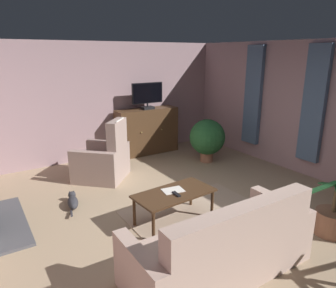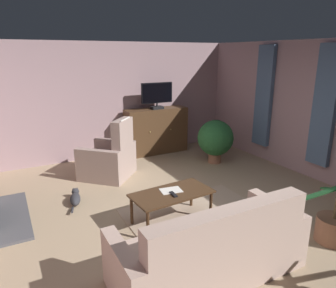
% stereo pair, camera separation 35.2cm
% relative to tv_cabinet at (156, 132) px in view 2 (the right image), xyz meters
% --- Properties ---
extents(ground_plane, '(6.53, 7.31, 0.04)m').
position_rel_tv_cabinet_xyz_m(ground_plane, '(-0.99, -3.06, -0.54)').
color(ground_plane, tan).
extents(wall_back, '(6.53, 0.10, 2.61)m').
position_rel_tv_cabinet_xyz_m(wall_back, '(-0.99, 0.35, 0.78)').
color(wall_back, gray).
rests_on(wall_back, ground_plane).
extents(wall_right_with_window, '(0.10, 7.31, 2.61)m').
position_rel_tv_cabinet_xyz_m(wall_right_with_window, '(2.03, -3.06, 0.78)').
color(wall_right_with_window, '#A6858B').
rests_on(wall_right_with_window, ground_plane).
extents(curtain_panel_near, '(0.10, 0.44, 2.19)m').
position_rel_tv_cabinet_xyz_m(curtain_panel_near, '(1.92, -3.01, 0.91)').
color(curtain_panel_near, slate).
extents(curtain_panel_far, '(0.10, 0.44, 2.19)m').
position_rel_tv_cabinet_xyz_m(curtain_panel_far, '(1.92, -1.51, 0.91)').
color(curtain_panel_far, slate).
extents(rug_central, '(2.04, 1.88, 0.01)m').
position_rel_tv_cabinet_xyz_m(rug_central, '(-0.84, -3.31, -0.52)').
color(rug_central, tan).
rests_on(rug_central, ground_plane).
extents(tv_cabinet, '(1.51, 0.46, 1.09)m').
position_rel_tv_cabinet_xyz_m(tv_cabinet, '(0.00, 0.00, 0.00)').
color(tv_cabinet, '#352315').
rests_on(tv_cabinet, ground_plane).
extents(television, '(0.78, 0.20, 0.61)m').
position_rel_tv_cabinet_xyz_m(television, '(0.00, -0.05, 0.90)').
color(television, black).
rests_on(television, tv_cabinet).
extents(coffee_table, '(1.19, 0.66, 0.46)m').
position_rel_tv_cabinet_xyz_m(coffee_table, '(-1.25, -3.07, -0.11)').
color(coffee_table, '#422B19').
rests_on(coffee_table, ground_plane).
extents(tv_remote, '(0.06, 0.17, 0.02)m').
position_rel_tv_cabinet_xyz_m(tv_remote, '(-1.27, -3.16, -0.05)').
color(tv_remote, black).
rests_on(tv_remote, coffee_table).
extents(folded_newspaper, '(0.33, 0.26, 0.01)m').
position_rel_tv_cabinet_xyz_m(folded_newspaper, '(-1.23, -3.01, -0.06)').
color(folded_newspaper, silver).
rests_on(folded_newspaper, coffee_table).
extents(sofa_floral, '(2.13, 0.86, 0.95)m').
position_rel_tv_cabinet_xyz_m(sofa_floral, '(-1.43, -4.30, -0.20)').
color(sofa_floral, '#BC9E8E').
rests_on(sofa_floral, ground_plane).
extents(armchair_beside_cabinet, '(1.24, 1.24, 1.19)m').
position_rel_tv_cabinet_xyz_m(armchair_beside_cabinet, '(-1.49, -0.98, -0.16)').
color(armchair_beside_cabinet, '#A3897F').
rests_on(armchair_beside_cabinet, ground_plane).
extents(potted_plant_small_fern_corner, '(0.89, 0.67, 0.76)m').
position_rel_tv_cabinet_xyz_m(potted_plant_small_fern_corner, '(0.36, -4.48, -0.33)').
color(potted_plant_small_fern_corner, '#99664C').
rests_on(potted_plant_small_fern_corner, ground_plane).
extents(potted_plant_leafy_by_curtain, '(0.79, 0.79, 0.96)m').
position_rel_tv_cabinet_xyz_m(potted_plant_leafy_by_curtain, '(0.83, -1.27, 0.03)').
color(potted_plant_leafy_by_curtain, '#99664C').
rests_on(potted_plant_leafy_by_curtain, ground_plane).
extents(cat, '(0.27, 0.68, 0.18)m').
position_rel_tv_cabinet_xyz_m(cat, '(-2.36, -1.82, -0.44)').
color(cat, '#2D2D33').
rests_on(cat, ground_plane).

